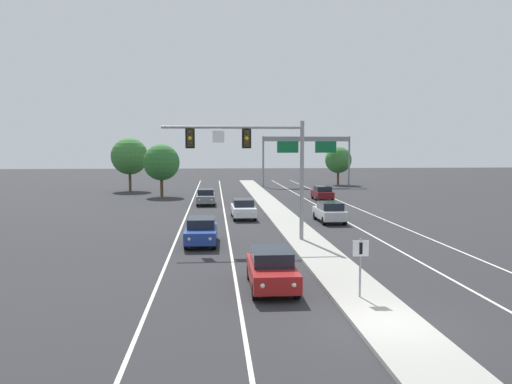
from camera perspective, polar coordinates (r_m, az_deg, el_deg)
The scene contains 18 objects.
ground_plane at distance 17.38m, azimuth 14.83°, elevation -14.41°, with size 260.00×260.00×0.00m, color #28282B.
median_island at distance 34.36m, azimuth 4.73°, elevation -4.53°, with size 2.40×110.00×0.15m, color #9E9B93.
lane_stripe_oncoming_center at distance 40.84m, azimuth -3.42°, elevation -3.12°, with size 0.14×100.00×0.01m, color silver.
lane_stripe_receding_center at distance 42.11m, azimuth 9.49°, elevation -2.93°, with size 0.14×100.00×0.01m, color silver.
edge_stripe_left at distance 40.90m, azimuth -8.06°, elevation -3.14°, with size 0.14×100.00×0.01m, color silver.
edge_stripe_right at distance 43.04m, azimuth 13.76°, elevation -2.84°, with size 0.14×100.00×0.01m, color silver.
overhead_signal_mast at distance 30.62m, azimuth 0.06°, elevation 4.32°, with size 8.54×0.44×7.20m.
median_sign_post at distance 19.48m, azimuth 11.63°, elevation -7.39°, with size 0.60×0.10×2.20m.
car_oncoming_red at distance 20.98m, azimuth 1.76°, elevation -8.55°, with size 1.83×4.48×1.58m.
car_oncoming_blue at distance 30.47m, azimuth -6.13°, elevation -4.34°, with size 1.90×4.50×1.58m.
car_oncoming_white at distance 41.45m, azimuth -1.44°, elevation -1.85°, with size 1.89×4.50×1.58m.
car_oncoming_grey at distance 51.75m, azimuth -5.65°, elevation -0.53°, with size 1.83×4.47×1.58m.
car_receding_silver at distance 39.73m, azimuth 8.26°, elevation -2.20°, with size 1.88×4.49×1.58m.
car_receding_darkred at distance 56.42m, azimuth 7.44°, elevation -0.09°, with size 1.87×4.49×1.58m.
highway_sign_gantry at distance 76.45m, azimuth 5.69°, elevation 5.23°, with size 13.28×0.42×7.50m.
tree_far_left_b at distance 61.13m, azimuth -10.56°, elevation 3.28°, with size 4.29×4.29×6.21m.
tree_far_left_c at distance 70.30m, azimuth -13.99°, elevation 3.91°, with size 4.92×4.92×7.11m.
tree_far_right_c at distance 80.68m, azimuth 9.21°, elevation 3.57°, with size 4.13×4.13×5.98m.
Camera 1 is at (-5.60, -15.43, 5.70)m, focal length 35.69 mm.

